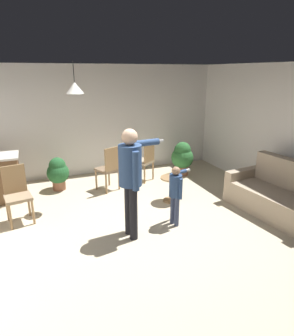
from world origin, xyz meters
TOP-DOWN VIEW (x-y plane):
  - ground at (0.00, 0.00)m, footprint 7.68×7.68m
  - wall_back at (0.00, 3.20)m, footprint 6.40×0.10m
  - couch_floral at (2.56, -0.36)m, footprint 1.04×1.88m
  - side_table_by_couch at (0.97, 0.84)m, footprint 0.44×0.44m
  - person_adult at (-0.20, -0.13)m, footprint 0.84×0.56m
  - person_child at (0.61, -0.05)m, footprint 0.51×0.41m
  - dining_chair_by_counter at (-0.04, 1.86)m, footprint 0.55×0.55m
  - dining_chair_near_wall at (0.92, 2.14)m, footprint 0.58×0.58m
  - dining_chair_centre_back at (-1.88, 1.08)m, footprint 0.49×0.49m
  - potted_plant_corner at (1.95, 2.20)m, footprint 0.56×0.56m
  - potted_plant_by_wall at (-1.08, 2.33)m, footprint 0.48×0.48m
  - spare_remote_on_table at (0.97, 0.83)m, footprint 0.13×0.11m
  - ceiling_light_pendant at (-0.72, 1.37)m, footprint 0.32×0.32m

SIDE VIEW (x-z plane):
  - ground at x=0.00m, z-range 0.00..0.00m
  - side_table_by_couch at x=0.97m, z-range 0.07..0.59m
  - couch_floral at x=2.56m, z-range -0.17..0.83m
  - potted_plant_by_wall at x=-1.08m, z-range 0.04..0.78m
  - potted_plant_corner at x=1.95m, z-range 0.04..0.90m
  - spare_remote_on_table at x=0.97m, z-range 0.52..0.56m
  - dining_chair_by_counter at x=-0.04m, z-range 0.05..1.05m
  - dining_chair_near_wall at x=0.92m, z-range 0.05..1.05m
  - dining_chair_centre_back at x=-1.88m, z-range 0.05..1.05m
  - person_child at x=0.61m, z-range 0.13..1.18m
  - person_adult at x=-0.20m, z-range 0.21..1.96m
  - wall_back at x=0.00m, z-range 0.00..2.70m
  - ceiling_light_pendant at x=-0.72m, z-range 1.98..2.53m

